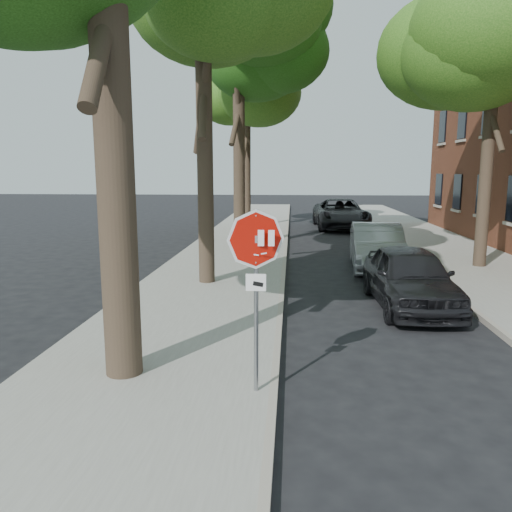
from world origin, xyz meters
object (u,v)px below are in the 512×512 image
Objects in this scene: car_b at (377,247)px; tree_right at (494,40)px; tree_far at (247,95)px; stop_sign at (256,266)px; car_a at (410,277)px; tree_mid_b at (238,49)px; tree_mid_a at (202,1)px; car_d at (341,214)px.

tree_right is at bearing 8.96° from car_b.
stop_sign is at bearing -84.54° from tree_far.
tree_far is 2.17× the size of car_a.
car_b is at bearing -40.58° from tree_mid_b.
stop_sign is 0.61× the size of car_a.
car_b is (0.00, 4.72, 0.02)m from car_a.
car_b is at bearing -175.08° from tree_right.
tree_right is 2.06× the size of car_b.
tree_mid_a reaches higher than car_b.
tree_far is at bearing 119.27° from car_b.
tree_mid_a is 16.72m from car_d.
car_b is 11.69m from car_d.
car_d is (3.22, 21.54, -1.12)m from stop_sign.
tree_mid_a is 14.00m from tree_far.
car_b is at bearing 88.49° from car_a.
tree_mid_a is at bearing 157.41° from car_a.
tree_mid_a is at bearing -160.81° from tree_right.
car_d is at bearing 94.43° from car_b.
tree_far reaches higher than stop_sign.
tree_mid_b is 9.34m from tree_right.
car_a is 4.72m from car_b.
car_d is (4.94, 7.39, -7.17)m from tree_mid_b.
stop_sign is at bearing -123.38° from tree_right.
tree_mid_a reaches higher than tree_right.
tree_far is (-2.02, 21.14, 5.26)m from stop_sign.
tree_far is 1.57× the size of car_d.
tree_mid_a is 7.02m from tree_mid_b.
car_d is at bearing 4.37° from tree_far.
tree_mid_b reaches higher than tree_far.
car_a is (3.30, 5.13, -1.22)m from stop_sign.
car_b is at bearing -91.58° from car_d.
tree_far reaches higher than car_d.
tree_mid_a is 1.65× the size of car_d.
tree_mid_b is at bearing 117.61° from car_a.
car_d reaches higher than car_a.
car_a is at bearing -71.61° from tree_far.
stop_sign is 9.31m from tree_mid_a.
tree_mid_b is (-1.72, 14.15, 6.05)m from stop_sign.
stop_sign reaches higher than car_a.
tree_right is (8.60, 2.99, -0.39)m from tree_mid_a.
car_a is at bearing -91.70° from car_d.
tree_mid_b reaches higher than car_d.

